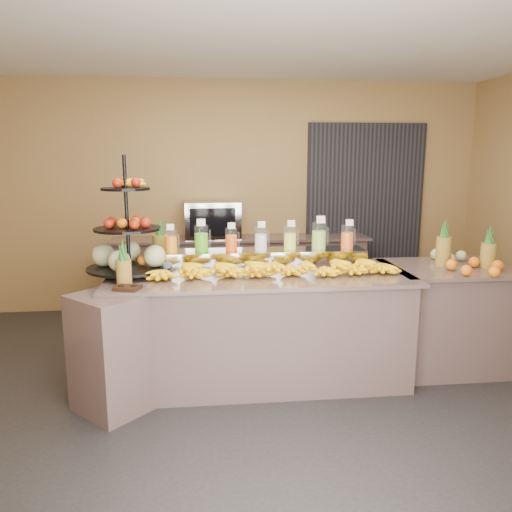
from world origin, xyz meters
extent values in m
plane|color=black|center=(0.00, 0.00, 0.00)|extent=(6.00, 6.00, 0.00)
cube|color=olive|center=(0.00, 2.51, 1.40)|extent=(6.00, 0.02, 2.80)
cube|color=silver|center=(0.00, 0.00, 2.81)|extent=(6.00, 5.00, 0.02)
cube|color=black|center=(1.60, 2.46, 1.20)|extent=(1.50, 0.06, 2.20)
cube|color=#896863|center=(0.00, 0.30, 0.45)|extent=(2.40, 0.90, 0.90)
cube|color=#896863|center=(0.00, 0.30, 0.92)|extent=(2.50, 1.00, 0.03)
cube|color=#896863|center=(-1.15, -0.10, 0.45)|extent=(0.71, 0.71, 0.90)
cube|color=#896863|center=(1.70, 0.40, 0.45)|extent=(1.00, 0.80, 0.90)
cube|color=#896863|center=(1.70, 0.40, 0.92)|extent=(1.08, 0.88, 0.03)
cube|color=#896863|center=(0.00, 2.25, 0.45)|extent=(3.00, 0.50, 0.90)
cube|color=#896863|center=(0.00, 2.25, 0.92)|extent=(3.10, 0.55, 0.03)
cube|color=gray|center=(0.04, 0.58, 1.01)|extent=(1.85, 0.30, 0.15)
cylinder|color=silver|center=(-0.74, 0.58, 1.18)|extent=(0.11, 0.11, 0.20)
cylinder|color=orange|center=(-0.74, 0.58, 1.15)|extent=(0.10, 0.10, 0.13)
cylinder|color=gray|center=(-0.75, 0.59, 1.22)|extent=(0.01, 0.01, 0.23)
cube|color=white|center=(-0.74, 0.53, 1.30)|extent=(0.06, 0.02, 0.05)
cylinder|color=silver|center=(-0.48, 0.58, 1.19)|extent=(0.12, 0.12, 0.23)
cylinder|color=#42A60E|center=(-0.48, 0.58, 1.16)|extent=(0.12, 0.12, 0.15)
cylinder|color=gray|center=(-0.50, 0.59, 1.25)|extent=(0.01, 0.01, 0.27)
cube|color=white|center=(-0.48, 0.52, 1.34)|extent=(0.07, 0.02, 0.06)
cylinder|color=silver|center=(-0.22, 0.58, 1.18)|extent=(0.11, 0.11, 0.20)
cylinder|color=#E04900|center=(-0.22, 0.58, 1.15)|extent=(0.10, 0.10, 0.14)
cylinder|color=gray|center=(-0.23, 0.59, 1.22)|extent=(0.01, 0.01, 0.23)
cube|color=white|center=(-0.22, 0.53, 1.31)|extent=(0.06, 0.02, 0.05)
cylinder|color=silver|center=(0.04, 0.58, 1.18)|extent=(0.11, 0.11, 0.20)
cylinder|color=silver|center=(0.04, 0.58, 1.15)|extent=(0.10, 0.10, 0.14)
cylinder|color=gray|center=(0.03, 0.59, 1.23)|extent=(0.01, 0.01, 0.24)
cube|color=white|center=(0.04, 0.53, 1.31)|extent=(0.07, 0.02, 0.06)
cylinder|color=silver|center=(0.30, 0.58, 1.18)|extent=(0.11, 0.11, 0.21)
cylinder|color=yellow|center=(0.30, 0.58, 1.15)|extent=(0.11, 0.11, 0.14)
cylinder|color=gray|center=(0.29, 0.59, 1.23)|extent=(0.01, 0.01, 0.25)
cube|color=white|center=(0.30, 0.53, 1.32)|extent=(0.07, 0.02, 0.06)
cylinder|color=silver|center=(0.56, 0.58, 1.20)|extent=(0.13, 0.13, 0.24)
cylinder|color=#85BB3D|center=(0.56, 0.58, 1.16)|extent=(0.12, 0.12, 0.16)
cylinder|color=gray|center=(0.54, 0.59, 1.25)|extent=(0.01, 0.01, 0.28)
cube|color=white|center=(0.56, 0.52, 1.35)|extent=(0.08, 0.02, 0.06)
cylinder|color=silver|center=(0.82, 0.58, 1.18)|extent=(0.11, 0.11, 0.21)
cylinder|color=#E65512|center=(0.82, 0.58, 1.15)|extent=(0.11, 0.11, 0.14)
cylinder|color=gray|center=(0.81, 0.59, 1.23)|extent=(0.01, 0.01, 0.25)
cube|color=white|center=(0.82, 0.53, 1.32)|extent=(0.07, 0.02, 0.06)
ellipsoid|color=yellow|center=(-0.78, 0.23, 0.98)|extent=(0.25, 0.19, 0.10)
ellipsoid|color=yellow|center=(-0.52, 0.23, 0.98)|extent=(0.25, 0.19, 0.10)
ellipsoid|color=yellow|center=(-0.27, 0.23, 0.98)|extent=(0.25, 0.19, 0.10)
ellipsoid|color=yellow|center=(-0.01, 0.23, 0.98)|extent=(0.25, 0.19, 0.10)
ellipsoid|color=yellow|center=(0.25, 0.23, 0.98)|extent=(0.25, 0.19, 0.10)
ellipsoid|color=yellow|center=(0.51, 0.23, 0.98)|extent=(0.25, 0.19, 0.10)
ellipsoid|color=yellow|center=(0.77, 0.23, 0.98)|extent=(0.25, 0.19, 0.10)
ellipsoid|color=yellow|center=(1.03, 0.23, 0.98)|extent=(0.25, 0.19, 0.10)
ellipsoid|color=yellow|center=(-0.60, 0.23, 1.05)|extent=(0.21, 0.17, 0.09)
ellipsoid|color=yellow|center=(-0.36, 0.23, 1.05)|extent=(0.21, 0.17, 0.09)
ellipsoid|color=yellow|center=(-0.12, 0.23, 1.05)|extent=(0.21, 0.17, 0.09)
ellipsoid|color=yellow|center=(0.12, 0.23, 1.05)|extent=(0.21, 0.17, 0.09)
ellipsoid|color=yellow|center=(0.36, 0.23, 1.05)|extent=(0.21, 0.17, 0.09)
ellipsoid|color=yellow|center=(0.60, 0.23, 1.05)|extent=(0.21, 0.17, 0.09)
ellipsoid|color=yellow|center=(0.85, 0.23, 1.05)|extent=(0.21, 0.17, 0.09)
cylinder|color=black|center=(-1.08, 0.41, 1.42)|extent=(0.03, 0.03, 0.97)
cylinder|color=black|center=(-1.08, 0.41, 0.98)|extent=(0.76, 0.76, 0.02)
cylinder|color=black|center=(-1.08, 0.41, 1.31)|extent=(0.60, 0.60, 0.02)
cylinder|color=black|center=(-1.08, 0.41, 1.63)|extent=(0.43, 0.43, 0.02)
sphere|color=#B7C084|center=(-0.86, 0.41, 1.09)|extent=(0.18, 0.18, 0.18)
sphere|color=maroon|center=(-0.93, 0.41, 1.36)|extent=(0.09, 0.09, 0.09)
sphere|color=orange|center=(-1.19, 0.41, 1.04)|extent=(0.10, 0.10, 0.10)
cube|color=black|center=(-1.03, -0.10, 0.94)|extent=(0.21, 0.19, 0.03)
cylinder|color=brown|center=(-1.07, 0.04, 1.03)|extent=(0.12, 0.12, 0.20)
cone|color=#1B4A18|center=(-1.07, 0.04, 1.21)|extent=(0.06, 0.06, 0.16)
cylinder|color=brown|center=(-0.85, 0.77, 1.06)|extent=(0.14, 0.14, 0.27)
cone|color=#1B4A18|center=(-0.85, 0.77, 1.28)|extent=(0.07, 0.07, 0.16)
cylinder|color=brown|center=(1.66, 0.43, 1.06)|extent=(0.14, 0.14, 0.26)
cylinder|color=brown|center=(2.01, 0.32, 1.04)|extent=(0.13, 0.13, 0.22)
ellipsoid|color=orange|center=(1.82, 0.16, 0.98)|extent=(0.39, 0.26, 0.10)
cube|color=gray|center=(-0.35, 2.25, 1.15)|extent=(0.67, 0.49, 0.44)
camera|label=1|loc=(-0.47, -3.72, 1.88)|focal=35.00mm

